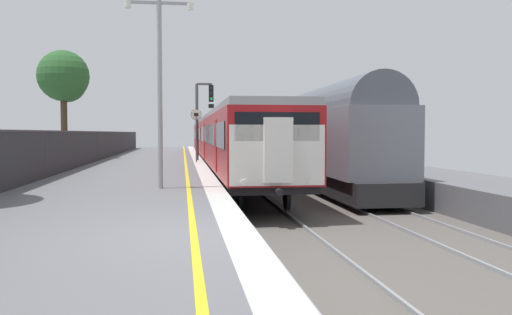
{
  "coord_description": "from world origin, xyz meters",
  "views": [
    {
      "loc": [
        -0.52,
        -8.6,
        1.65
      ],
      "look_at": [
        1.57,
        6.46,
        0.94
      ],
      "focal_mm": 37.36,
      "sensor_mm": 36.0,
      "label": 1
    }
  ],
  "objects": [
    {
      "name": "background_tree_centre",
      "position": [
        -7.96,
        26.88,
        5.1
      ],
      "size": [
        3.24,
        3.24,
        6.89
      ],
      "color": "#473323",
      "rests_on": "ground"
    },
    {
      "name": "freight_train_adjacent_track",
      "position": [
        6.1,
        27.55,
        1.56
      ],
      "size": [
        2.6,
        39.89,
        4.68
      ],
      "color": "#232326",
      "rests_on": "ground"
    },
    {
      "name": "ground",
      "position": [
        2.64,
        0.0,
        -0.61
      ],
      "size": [
        17.4,
        110.0,
        1.21
      ],
      "color": "slate"
    },
    {
      "name": "commuter_train_at_platform",
      "position": [
        2.1,
        26.7,
        1.27
      ],
      "size": [
        2.83,
        42.05,
        3.81
      ],
      "color": "maroon",
      "rests_on": "ground"
    },
    {
      "name": "signal_gantry",
      "position": [
        0.64,
        23.34,
        2.89
      ],
      "size": [
        1.1,
        0.24,
        4.6
      ],
      "color": "#47474C",
      "rests_on": "ground"
    },
    {
      "name": "platform_lamp_mid",
      "position": [
        -1.17,
        7.35,
        3.27
      ],
      "size": [
        2.0,
        0.2,
        5.54
      ],
      "color": "#93999E",
      "rests_on": "ground"
    },
    {
      "name": "speed_limit_sign",
      "position": [
        0.25,
        21.14,
        1.87
      ],
      "size": [
        0.59,
        0.08,
        2.95
      ],
      "color": "#59595B",
      "rests_on": "ground"
    }
  ]
}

